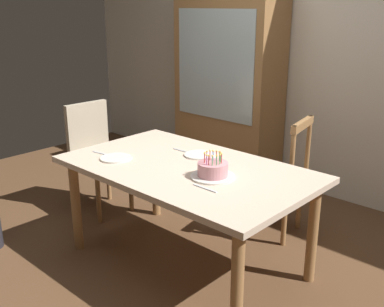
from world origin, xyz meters
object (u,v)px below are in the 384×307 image
(plate_near_celebrant, at_px, (116,158))
(chair_upholstered, at_px, (96,151))
(dining_table, at_px, (187,178))
(birthday_cake, at_px, (213,171))
(chair_spindle_back, at_px, (277,179))
(china_cabinet, at_px, (228,88))
(plate_far_side, at_px, (200,155))

(plate_near_celebrant, bearing_deg, chair_upholstered, 154.39)
(dining_table, relative_size, birthday_cake, 6.05)
(chair_spindle_back, xyz_separation_m, china_cabinet, (-1.09, 0.73, 0.49))
(china_cabinet, bearing_deg, chair_spindle_back, -33.86)
(birthday_cake, relative_size, plate_near_celebrant, 1.27)
(plate_near_celebrant, relative_size, plate_far_side, 1.00)
(chair_upholstered, height_order, china_cabinet, china_cabinet)
(birthday_cake, bearing_deg, plate_near_celebrant, -165.57)
(chair_spindle_back, bearing_deg, chair_upholstered, -154.47)
(birthday_cake, bearing_deg, china_cabinet, 125.91)
(plate_near_celebrant, xyz_separation_m, chair_upholstered, (-0.77, 0.37, -0.21))
(dining_table, bearing_deg, chair_upholstered, 173.37)
(chair_spindle_back, height_order, chair_upholstered, same)
(dining_table, height_order, plate_near_celebrant, plate_near_celebrant)
(chair_spindle_back, height_order, china_cabinet, china_cabinet)
(plate_far_side, relative_size, chair_upholstered, 0.23)
(plate_near_celebrant, distance_m, china_cabinet, 1.85)
(chair_upholstered, bearing_deg, plate_far_side, 4.06)
(chair_upholstered, bearing_deg, plate_near_celebrant, -25.61)
(dining_table, bearing_deg, plate_near_celebrant, -154.16)
(china_cabinet, bearing_deg, birthday_cake, -54.09)
(plate_near_celebrant, height_order, plate_far_side, same)
(chair_upholstered, bearing_deg, china_cabinet, 76.39)
(birthday_cake, xyz_separation_m, plate_far_side, (-0.35, 0.26, -0.04))
(plate_near_celebrant, bearing_deg, chair_spindle_back, 57.89)
(chair_spindle_back, bearing_deg, birthday_cake, -85.56)
(plate_near_celebrant, distance_m, chair_upholstered, 0.88)
(birthday_cake, bearing_deg, chair_spindle_back, 94.44)
(dining_table, height_order, birthday_cake, birthday_cake)
(birthday_cake, distance_m, chair_spindle_back, 0.93)
(birthday_cake, relative_size, plate_far_side, 1.27)
(china_cabinet, bearing_deg, dining_table, -60.16)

